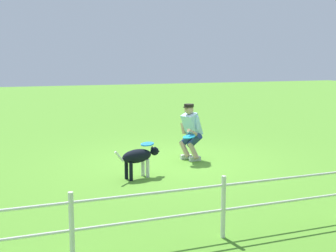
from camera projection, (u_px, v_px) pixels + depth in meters
ground_plane at (176, 163)px, 9.73m from camera, size 60.00×60.00×0.00m
person at (191, 130)px, 9.88m from camera, size 0.52×0.69×1.29m
dog at (139, 157)px, 8.44m from camera, size 1.03×0.46×0.60m
frisbee_flying at (147, 144)px, 8.56m from camera, size 0.28×0.28×0.06m
frisbee_held at (189, 137)px, 9.52m from camera, size 0.34×0.34×0.08m
fence at (286, 193)px, 5.91m from camera, size 13.51×0.06×0.82m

